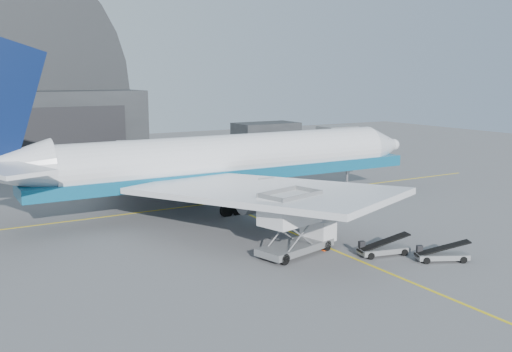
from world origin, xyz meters
TOP-DOWN VIEW (x-y plane):
  - ground at (0.00, 0.00)m, footprint 200.00×200.00m
  - taxi_lines at (0.00, 12.67)m, footprint 80.00×42.12m
  - distant_bldg_a at (38.00, 72.00)m, footprint 14.00×8.00m
  - distant_bldg_b at (55.00, 68.00)m, footprint 8.00×6.00m
  - airliner at (-1.72, 17.29)m, footprint 52.97×51.36m
  - catering_truck at (-3.47, -0.27)m, footprint 7.63×4.35m
  - pushback_tug at (4.45, 10.62)m, footprint 4.84×3.32m
  - belt_loader_a at (2.56, -4.04)m, footprint 4.53×2.29m
  - belt_loader_b at (5.49, -7.45)m, footprint 4.21×3.02m
  - traffic_cone at (-0.77, -0.68)m, footprint 0.38×0.38m

SIDE VIEW (x-z plane):
  - ground at x=0.00m, z-range 0.00..0.00m
  - distant_bldg_a at x=38.00m, z-range -2.00..2.00m
  - distant_bldg_b at x=55.00m, z-range -1.40..1.40m
  - taxi_lines at x=0.00m, z-range 0.00..0.02m
  - traffic_cone at x=-0.77m, z-range -0.01..0.54m
  - belt_loader_b at x=5.49m, z-range -0.31..1.31m
  - belt_loader_a at x=2.56m, z-range -0.32..1.37m
  - pushback_tug at x=4.45m, z-range -0.26..1.81m
  - catering_truck at x=-3.47m, z-range 0.03..4.98m
  - airliner at x=-1.72m, z-range -4.09..14.50m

